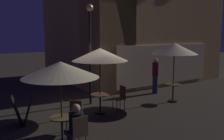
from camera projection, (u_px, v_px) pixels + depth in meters
ground_plane at (94, 109)px, 10.11m from camera, size 60.00×60.00×0.00m
cafe_building at (123, 19)px, 14.92m from camera, size 8.93×7.71×7.39m
street_lamp_near_corner at (90, 39)px, 10.44m from camera, size 0.29×0.29×4.07m
menu_sandwich_board at (23, 110)px, 8.31m from camera, size 0.78×0.70×0.95m
cafe_table_0 at (100, 100)px, 9.46m from camera, size 0.70×0.70×0.72m
cafe_table_1 at (62, 125)px, 6.94m from camera, size 0.65×0.65×0.72m
cafe_table_2 at (173, 90)px, 11.07m from camera, size 0.65×0.65×0.77m
patio_umbrella_0 at (100, 55)px, 9.22m from camera, size 2.00×2.00×2.40m
patio_umbrella_1 at (60, 70)px, 6.72m from camera, size 2.02×2.02×2.21m
patio_umbrella_2 at (174, 49)px, 10.82m from camera, size 1.91×1.91×2.52m
cafe_chair_0 at (121, 96)px, 9.85m from camera, size 0.43×0.43×0.94m
cafe_chair_1 at (78, 131)px, 6.25m from camera, size 0.45×0.45×0.98m
cafe_chair_2 at (75, 113)px, 7.71m from camera, size 0.56×0.56×0.95m
patron_seated_0 at (75, 125)px, 6.34m from camera, size 0.39×0.55×1.25m
patron_standing_1 at (155, 76)px, 12.57m from camera, size 0.32×0.32×1.72m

